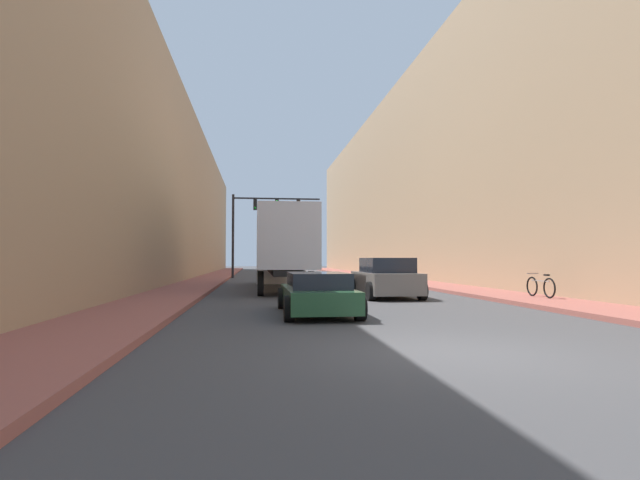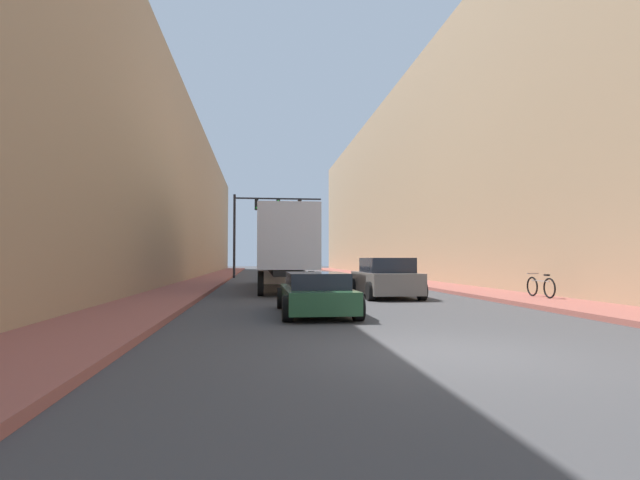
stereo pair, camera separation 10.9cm
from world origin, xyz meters
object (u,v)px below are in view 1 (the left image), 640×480
(suv_car, at_px, (386,278))
(parked_bicycle, at_px, (540,287))
(sedan_car, at_px, (317,294))
(semi_truck, at_px, (281,247))
(traffic_signal_gantry, at_px, (257,218))

(suv_car, distance_m, parked_bicycle, 5.67)
(suv_car, relative_size, parked_bicycle, 2.44)
(suv_car, bearing_deg, sedan_car, -121.36)
(semi_truck, height_order, traffic_signal_gantry, traffic_signal_gantry)
(suv_car, bearing_deg, semi_truck, 120.08)
(sedan_car, relative_size, parked_bicycle, 2.50)
(semi_truck, distance_m, suv_car, 7.78)
(semi_truck, relative_size, traffic_signal_gantry, 1.85)
(sedan_car, bearing_deg, parked_bicycle, 20.05)
(sedan_car, bearing_deg, traffic_signal_gantry, 93.49)
(sedan_car, height_order, traffic_signal_gantry, traffic_signal_gantry)
(traffic_signal_gantry, xyz_separation_m, parked_bicycle, (10.17, -24.02, -4.34))
(sedan_car, height_order, parked_bicycle, sedan_car)
(suv_car, xyz_separation_m, traffic_signal_gantry, (-5.11, 21.46, 4.12))
(semi_truck, bearing_deg, sedan_car, -88.23)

